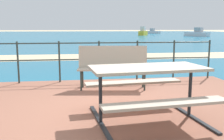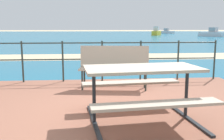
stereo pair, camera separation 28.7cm
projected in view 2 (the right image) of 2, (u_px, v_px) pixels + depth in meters
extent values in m
plane|color=beige|center=(109.00, 114.00, 4.21)|extent=(240.00, 240.00, 0.00)
cube|color=#935B47|center=(109.00, 113.00, 4.20)|extent=(6.40, 5.20, 0.06)
cube|color=#196B8E|center=(92.00, 36.00, 43.52)|extent=(90.00, 90.00, 0.01)
cube|color=beige|center=(97.00, 57.00, 12.35)|extent=(54.02, 3.00, 0.01)
cube|color=tan|center=(142.00, 68.00, 3.66)|extent=(1.70, 0.94, 0.04)
cube|color=tan|center=(158.00, 104.00, 3.10)|extent=(1.65, 0.43, 0.04)
cube|color=tan|center=(131.00, 83.00, 4.32)|extent=(1.65, 0.43, 0.04)
cylinder|color=#1E2328|center=(94.00, 97.00, 3.59)|extent=(0.05, 0.05, 0.77)
cube|color=#1E2328|center=(94.00, 122.00, 3.65)|extent=(0.22, 1.52, 0.03)
cylinder|color=#1E2328|center=(186.00, 92.00, 3.85)|extent=(0.05, 0.05, 0.77)
cube|color=#1E2328|center=(185.00, 116.00, 3.91)|extent=(0.22, 1.52, 0.03)
cube|color=tan|center=(114.00, 69.00, 5.63)|extent=(1.57, 0.60, 0.04)
cube|color=tan|center=(114.00, 56.00, 5.77)|extent=(1.52, 0.29, 0.48)
cylinder|color=#2D3833|center=(82.00, 80.00, 5.56)|extent=(0.04, 0.04, 0.45)
cylinder|color=#2D3833|center=(84.00, 77.00, 5.85)|extent=(0.04, 0.04, 0.45)
cylinder|color=#2D3833|center=(146.00, 81.00, 5.48)|extent=(0.04, 0.04, 0.45)
cylinder|color=#2D3833|center=(145.00, 78.00, 5.78)|extent=(0.04, 0.04, 0.45)
cylinder|color=#2D3833|center=(22.00, 62.00, 6.33)|extent=(0.04, 0.04, 1.02)
cylinder|color=#2D3833|center=(63.00, 61.00, 6.41)|extent=(0.04, 0.04, 1.02)
cylinder|color=#2D3833|center=(102.00, 61.00, 6.49)|extent=(0.04, 0.04, 1.02)
cylinder|color=#2D3833|center=(141.00, 61.00, 6.58)|extent=(0.04, 0.04, 1.02)
cylinder|color=#2D3833|center=(178.00, 60.00, 6.66)|extent=(0.04, 0.04, 1.02)
cylinder|color=#2D3833|center=(214.00, 60.00, 6.74)|extent=(0.04, 0.04, 1.02)
cylinder|color=#2D3833|center=(102.00, 43.00, 6.42)|extent=(5.90, 0.03, 0.03)
cylinder|color=#2D3833|center=(102.00, 59.00, 6.49)|extent=(5.90, 0.03, 0.03)
cube|color=yellow|center=(156.00, 33.00, 44.79)|extent=(2.30, 3.10, 0.75)
cube|color=silver|center=(156.00, 29.00, 44.46)|extent=(1.05, 1.09, 0.78)
cone|color=yellow|center=(159.00, 33.00, 46.37)|extent=(0.83, 0.76, 0.67)
cube|color=silver|center=(165.00, 32.00, 58.26)|extent=(3.12, 4.84, 0.58)
cube|color=#A5A8AD|center=(166.00, 30.00, 57.86)|extent=(1.03, 1.26, 0.57)
cone|color=silver|center=(157.00, 32.00, 60.54)|extent=(0.69, 0.68, 0.52)
cube|color=silver|center=(211.00, 34.00, 38.91)|extent=(3.16, 3.86, 0.69)
cube|color=#A5A8AD|center=(213.00, 30.00, 38.58)|extent=(1.36, 1.40, 0.68)
cone|color=silver|center=(199.00, 34.00, 40.57)|extent=(0.79, 0.76, 0.62)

